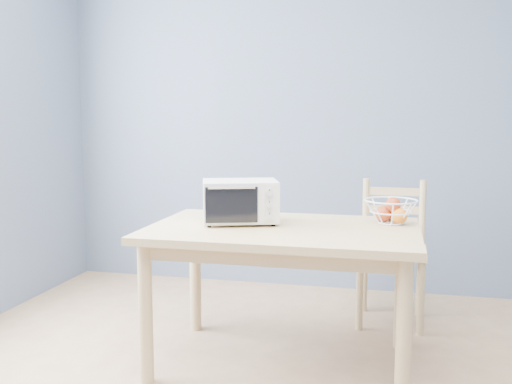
% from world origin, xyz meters
% --- Properties ---
extents(room, '(4.01, 4.51, 2.61)m').
position_xyz_m(room, '(0.00, 0.00, 1.30)').
color(room, tan).
rests_on(room, ground).
extents(dining_table, '(1.40, 0.90, 0.75)m').
position_xyz_m(dining_table, '(0.00, 0.78, 0.65)').
color(dining_table, tan).
rests_on(dining_table, ground).
extents(toaster_oven, '(0.46, 0.40, 0.23)m').
position_xyz_m(toaster_oven, '(-0.26, 0.83, 0.87)').
color(toaster_oven, white).
rests_on(toaster_oven, dining_table).
extents(fruit_basket, '(0.31, 0.31, 0.14)m').
position_xyz_m(fruit_basket, '(0.56, 1.01, 0.82)').
color(fruit_basket, white).
rests_on(fruit_basket, dining_table).
extents(dining_chair, '(0.44, 0.44, 0.92)m').
position_xyz_m(dining_chair, '(0.57, 1.60, 0.45)').
color(dining_chair, tan).
rests_on(dining_chair, ground).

